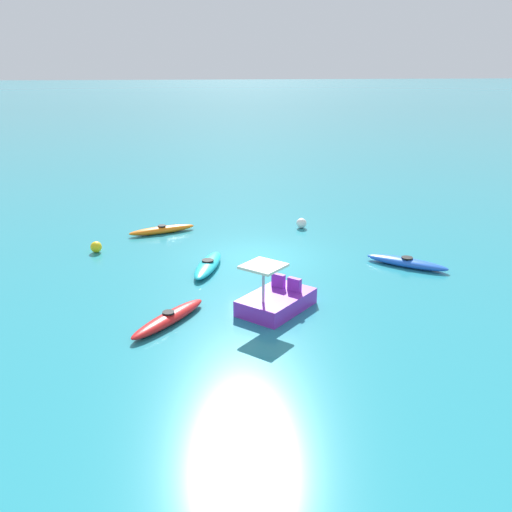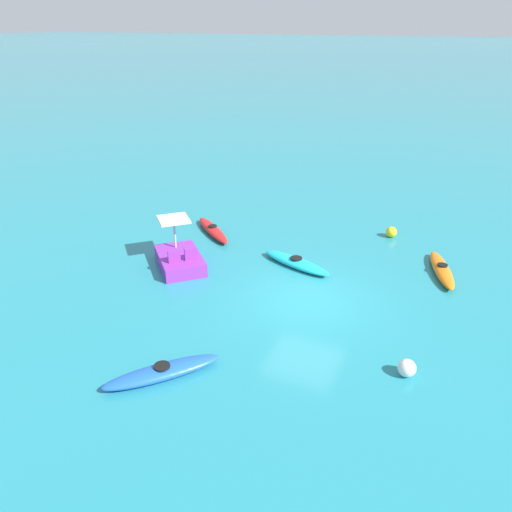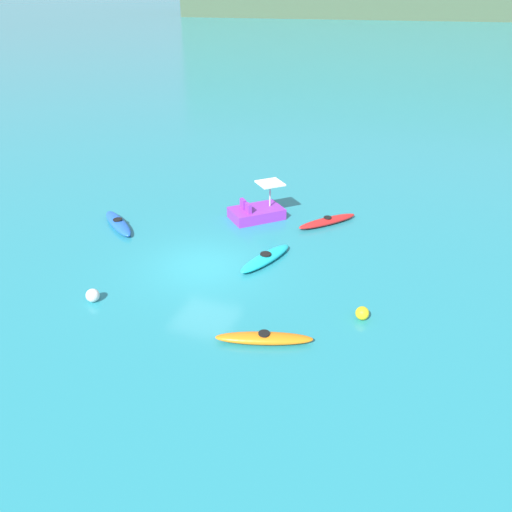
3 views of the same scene
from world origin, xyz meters
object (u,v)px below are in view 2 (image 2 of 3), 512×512
Objects in this scene: kayak_orange at (442,269)px; pedal_boat_purple at (180,258)px; buoy_white at (407,368)px; kayak_red at (213,230)px; buoy_yellow at (391,232)px; kayak_cyan at (296,263)px; kayak_blue at (162,372)px.

pedal_boat_purple is at bearing 111.08° from kayak_orange.
kayak_orange is at bearing -1.90° from buoy_white.
buoy_white is at bearing -124.22° from kayak_red.
buoy_yellow is (2.64, 2.32, 0.07)m from kayak_orange.
kayak_cyan is 6.42× the size of buoy_white.
kayak_blue and kayak_orange have the same top height.
kayak_blue is at bearing -151.63° from pedal_boat_purple.
pedal_boat_purple is at bearing 114.36° from kayak_cyan.
kayak_orange is at bearing -68.92° from pedal_boat_purple.
kayak_red is 7.63m from buoy_yellow.
kayak_blue is 12.28m from buoy_yellow.
kayak_orange is at bearing -33.14° from kayak_blue.
buoy_yellow is at bearing -68.40° from kayak_red.
kayak_orange is 1.12× the size of kayak_red.
kayak_cyan is at bearing -7.04° from kayak_blue.
buoy_yellow reaches higher than kayak_red.
pedal_boat_purple reaches higher than kayak_orange.
kayak_cyan is at bearing 147.93° from buoy_yellow.
kayak_blue is at bearing -158.76° from kayak_red.
pedal_boat_purple is (-3.30, -0.43, 0.17)m from kayak_red.
buoy_white is at bearing -166.92° from buoy_yellow.
buoy_white reaches higher than kayak_red.
pedal_boat_purple is at bearing -172.57° from kayak_red.
pedal_boat_purple is at bearing 132.50° from buoy_yellow.
pedal_boat_purple is 9.03m from buoy_yellow.
kayak_cyan is 1.11× the size of pedal_boat_purple.
kayak_blue is at bearing 115.04° from buoy_white.
kayak_cyan is 1.10× the size of kayak_blue.
buoy_yellow is (4.31, -2.70, 0.07)m from kayak_cyan.
kayak_blue is 6.40m from pedal_boat_purple.
kayak_blue is at bearing 172.96° from kayak_cyan.
kayak_cyan is 7.48m from kayak_blue.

